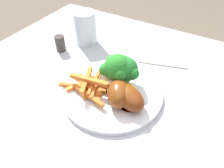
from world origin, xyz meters
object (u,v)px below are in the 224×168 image
at_px(dinner_plate, 112,92).
at_px(chicken_drumstick_near, 119,92).
at_px(broccoli_floret_middle, 126,70).
at_px(chicken_drumstick_far, 129,97).
at_px(chicken_drumstick_extra, 126,95).
at_px(pepper_shaker, 60,43).
at_px(dining_table, 125,119).
at_px(broccoli_floret_back, 117,67).
at_px(water_glass, 86,28).
at_px(broccoli_floret_front, 124,70).
at_px(carrot_fries_pile, 90,85).

bearing_deg(dinner_plate, chicken_drumstick_near, 145.27).
bearing_deg(broccoli_floret_middle, chicken_drumstick_far, 122.89).
distance_m(broccoli_floret_middle, chicken_drumstick_extra, 0.06).
bearing_deg(pepper_shaker, broccoli_floret_middle, 168.39).
bearing_deg(dining_table, dinner_plate, 56.51).
relative_size(broccoli_floret_middle, chicken_drumstick_near, 0.56).
relative_size(dining_table, broccoli_floret_back, 11.06).
xyz_separation_m(broccoli_floret_back, water_glass, (0.19, -0.14, -0.01)).
distance_m(broccoli_floret_front, carrot_fries_pile, 0.09).
bearing_deg(chicken_drumstick_near, chicken_drumstick_far, -176.20).
relative_size(broccoli_floret_front, chicken_drumstick_far, 0.59).
distance_m(carrot_fries_pile, pepper_shaker, 0.21).
relative_size(carrot_fries_pile, water_glass, 1.43).
bearing_deg(chicken_drumstick_extra, water_glass, -37.33).
height_order(dining_table, broccoli_floret_middle, broccoli_floret_middle).
xyz_separation_m(broccoli_floret_front, chicken_drumstick_far, (-0.04, 0.05, -0.02)).
bearing_deg(chicken_drumstick_far, water_glass, -36.73).
height_order(chicken_drumstick_far, chicken_drumstick_extra, chicken_drumstick_extra).
bearing_deg(pepper_shaker, chicken_drumstick_extra, 159.80).
bearing_deg(broccoli_floret_middle, chicken_drumstick_extra, 117.59).
relative_size(broccoli_floret_front, chicken_drumstick_near, 0.59).
xyz_separation_m(broccoli_floret_front, broccoli_floret_middle, (-0.01, -0.00, 0.00)).
bearing_deg(dining_table, carrot_fries_pile, 38.15).
relative_size(broccoli_floret_middle, chicken_drumstick_extra, 0.59).
distance_m(chicken_drumstick_near, chicken_drumstick_extra, 0.02).
relative_size(dinner_plate, broccoli_floret_middle, 3.36).
bearing_deg(dining_table, chicken_drumstick_far, 118.69).
xyz_separation_m(dinner_plate, broccoli_floret_middle, (-0.02, -0.03, 0.05)).
xyz_separation_m(dining_table, chicken_drumstick_extra, (-0.02, 0.05, 0.16)).
distance_m(chicken_drumstick_near, chicken_drumstick_far, 0.02).
height_order(broccoli_floret_front, carrot_fries_pile, broccoli_floret_front).
bearing_deg(broccoli_floret_front, chicken_drumstick_near, 106.50).
xyz_separation_m(broccoli_floret_back, chicken_drumstick_far, (-0.06, 0.05, -0.03)).
bearing_deg(dining_table, broccoli_floret_middle, 25.80).
height_order(broccoli_floret_front, water_glass, water_glass).
relative_size(broccoli_floret_back, chicken_drumstick_far, 0.66).
xyz_separation_m(dining_table, broccoli_floret_middle, (0.00, 0.00, 0.19)).
relative_size(broccoli_floret_front, broccoli_floret_middle, 1.04).
xyz_separation_m(broccoli_floret_back, pepper_shaker, (0.23, -0.06, -0.04)).
distance_m(dinner_plate, chicken_drumstick_near, 0.05).
relative_size(chicken_drumstick_near, water_glass, 1.25).
distance_m(dinner_plate, chicken_drumstick_extra, 0.06).
bearing_deg(chicken_drumstick_near, broccoli_floret_middle, -79.50).
distance_m(dinner_plate, broccoli_floret_middle, 0.07).
bearing_deg(pepper_shaker, broccoli_floret_back, 165.60).
xyz_separation_m(chicken_drumstick_extra, pepper_shaker, (0.28, -0.10, -0.01)).
xyz_separation_m(broccoli_floret_middle, water_glass, (0.21, -0.13, -0.01)).
distance_m(chicken_drumstick_near, pepper_shaker, 0.28).
distance_m(carrot_fries_pile, chicken_drumstick_far, 0.10).
bearing_deg(broccoli_floret_middle, chicken_drumstick_near, 100.50).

